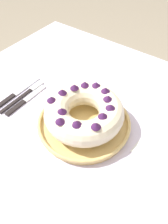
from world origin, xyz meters
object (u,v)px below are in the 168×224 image
object	(u,v)px
fork	(25,94)
cake_knife	(24,102)
bundt_cake	(84,112)
serving_knife	(13,95)
serving_dish	(84,123)
napkin	(156,153)

from	to	relation	value
fork	cake_knife	xyz separation A→B (m)	(0.03, -0.03, 0.00)
bundt_cake	fork	size ratio (longest dim) A/B	1.19
fork	serving_knife	distance (m)	0.04
serving_dish	fork	bearing A→B (deg)	-178.28
serving_knife	bundt_cake	bearing A→B (deg)	12.61
serving_dish	serving_knife	size ratio (longest dim) A/B	1.31
cake_knife	bundt_cake	bearing A→B (deg)	9.66
napkin	serving_dish	bearing A→B (deg)	-170.10
fork	napkin	world-z (taller)	fork
serving_knife	cake_knife	xyz separation A→B (m)	(0.06, -0.00, 0.00)
serving_dish	bundt_cake	distance (m)	0.06
serving_dish	bundt_cake	world-z (taller)	bundt_cake
serving_dish	serving_knife	distance (m)	0.30
napkin	cake_knife	bearing A→B (deg)	-170.30
bundt_cake	napkin	world-z (taller)	bundt_cake
bundt_cake	napkin	distance (m)	0.25
cake_knife	serving_dish	bearing A→B (deg)	9.66
serving_knife	cake_knife	distance (m)	0.06
serving_dish	napkin	distance (m)	0.24
serving_knife	cake_knife	size ratio (longest dim) A/B	1.21
serving_dish	napkin	world-z (taller)	serving_dish
serving_dish	fork	world-z (taller)	serving_dish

